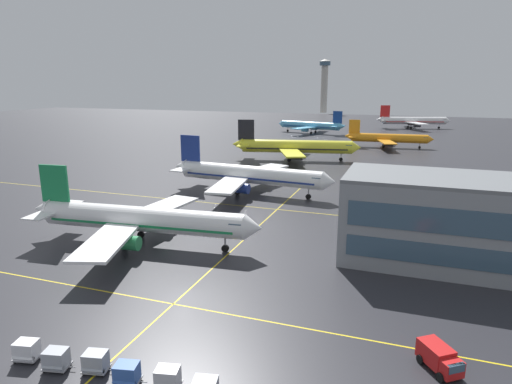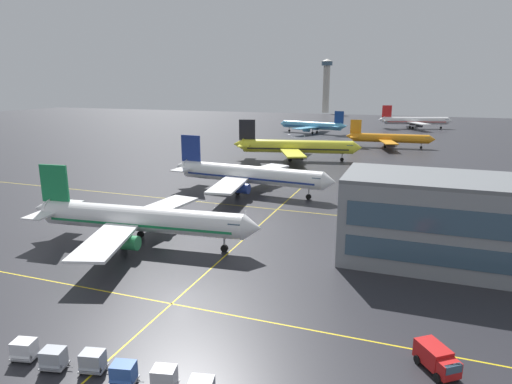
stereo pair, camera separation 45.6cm
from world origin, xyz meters
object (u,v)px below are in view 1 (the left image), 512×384
Objects in this scene: airliner_second_row at (248,175)px; airliner_far_right_stand at (311,125)px; baggage_cart_row_second at (56,359)px; baggage_cart_row_middle at (96,362)px; baggage_cart_row_leftmost at (26,350)px; airliner_distant_taxiway at (413,121)px; service_truck_red_van at (440,358)px; control_tower at (324,82)px; airliner_front_gate at (140,219)px; airliner_far_left_stand at (388,138)px; airliner_third_row at (295,147)px; baggage_cart_row_fourth at (127,374)px; baggage_cart_row_fifth at (168,378)px.

airliner_far_right_stand is at bearing 96.09° from airliner_second_row.
baggage_cart_row_second and baggage_cart_row_middle have the same top height.
airliner_distant_taxiway is at bearing 82.32° from baggage_cart_row_leftmost.
control_tower is (-72.71, 318.49, 22.48)m from service_truck_red_van.
airliner_front_gate is 122.67m from airliner_far_left_stand.
airliner_second_row is at bearing -88.68° from airliner_third_row.
airliner_third_row is 119.86m from airliner_distant_taxiway.
airliner_third_row is 108.81m from baggage_cart_row_leftmost.
airliner_far_left_stand is at bearing 73.45° from airliner_second_row.
baggage_cart_row_leftmost is (-34.67, -10.83, -0.17)m from service_truck_red_van.
service_truck_red_van is (4.51, -212.79, -2.93)m from airliner_distant_taxiway.
airliner_distant_taxiway reaches higher than airliner_front_gate.
baggage_cart_row_second is 6.93m from baggage_cart_row_fourth.
baggage_cart_row_leftmost and baggage_cart_row_middle have the same top height.
airliner_second_row is 0.97× the size of airliner_third_row.
baggage_cart_row_fourth is (25.99, -183.93, -2.74)m from airliner_far_right_stand.
airliner_far_left_stand is 137.46m from service_truck_red_van.
service_truck_red_van reaches higher than baggage_cart_row_leftmost.
baggage_cart_row_fourth is 333.41m from control_tower.
baggage_cart_row_middle is at bearing -82.21° from control_tower.
airliner_third_row is 46.77m from airliner_far_left_stand.
airliner_third_row is at bearing 91.32° from airliner_second_row.
service_truck_red_van is 0.11× the size of control_tower.
control_tower is at bearing 98.81° from airliner_third_row.
airliner_far_left_stand is 0.79× the size of control_tower.
control_tower reaches higher than baggage_cart_row_fourth.
airliner_distant_taxiway is 223.39m from baggage_cart_row_fifth.
baggage_cart_row_middle is 1.00× the size of baggage_cart_row_fifth.
control_tower reaches higher than airliner_far_right_stand.
baggage_cart_row_leftmost is 0.07× the size of control_tower.
airliner_second_row is at bearing 95.57° from baggage_cart_row_second.
airliner_distant_taxiway is 224.29m from baggage_cart_row_fourth.
baggage_cart_row_fourth is at bearing -7.44° from baggage_cart_row_middle.
service_truck_red_van is at bearing -68.51° from airliner_third_row.
service_truck_red_van reaches higher than baggage_cart_row_fourth.
service_truck_red_van is 23.10m from baggage_cart_row_fifth.
airliner_second_row is 1.12× the size of airliner_far_right_stand.
baggage_cart_row_middle is 0.07× the size of control_tower.
airliner_second_row reaches higher than baggage_cart_row_fifth.
control_tower reaches higher than airliner_far_left_stand.
airliner_front_gate is at bearing -92.25° from airliner_third_row.
airliner_far_left_stand is at bearing 56.50° from airliner_third_row.
airliner_third_row is 9.17× the size of service_truck_red_van.
airliner_far_left_stand is at bearing 82.87° from baggage_cart_row_second.
airliner_second_row is at bearing 104.72° from baggage_cart_row_fifth.
airliner_distant_taxiway is at bearing 40.77° from airliner_far_right_stand.
airliner_far_right_stand is (-12.78, 119.87, -0.41)m from airliner_second_row.
baggage_cart_row_fifth is (-8.12, -146.84, -2.45)m from airliner_far_left_stand.
airliner_distant_taxiway is 225.67m from baggage_cart_row_leftmost.
airliner_third_row is 14.04× the size of baggage_cart_row_fourth.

